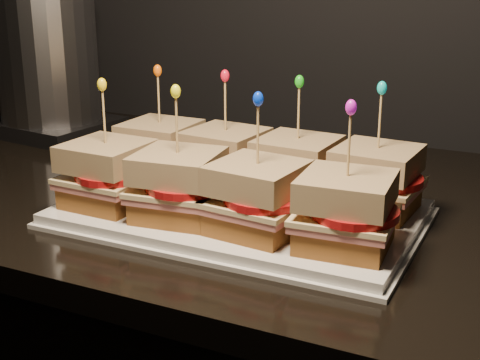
% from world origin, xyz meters
% --- Properties ---
extents(granite_slab, '(2.25, 0.72, 0.03)m').
position_xyz_m(granite_slab, '(0.31, 1.65, 0.90)').
color(granite_slab, black).
rests_on(granite_slab, cabinet).
extents(platter, '(0.45, 0.28, 0.02)m').
position_xyz_m(platter, '(0.44, 1.53, 0.92)').
color(platter, white).
rests_on(platter, granite_slab).
extents(platter_rim, '(0.46, 0.29, 0.01)m').
position_xyz_m(platter_rim, '(0.44, 1.53, 0.92)').
color(platter_rim, white).
rests_on(platter_rim, granite_slab).
extents(sandwich_0_bread_bot, '(0.10, 0.10, 0.03)m').
position_xyz_m(sandwich_0_bread_bot, '(0.28, 1.59, 0.95)').
color(sandwich_0_bread_bot, brown).
rests_on(sandwich_0_bread_bot, platter).
extents(sandwich_0_ham, '(0.11, 0.10, 0.01)m').
position_xyz_m(sandwich_0_ham, '(0.28, 1.59, 0.96)').
color(sandwich_0_ham, '#CC625C').
rests_on(sandwich_0_ham, sandwich_0_bread_bot).
extents(sandwich_0_cheese, '(0.11, 0.10, 0.01)m').
position_xyz_m(sandwich_0_cheese, '(0.28, 1.59, 0.97)').
color(sandwich_0_cheese, beige).
rests_on(sandwich_0_cheese, sandwich_0_ham).
extents(sandwich_0_tomato, '(0.10, 0.10, 0.01)m').
position_xyz_m(sandwich_0_tomato, '(0.29, 1.58, 0.98)').
color(sandwich_0_tomato, '#AB1214').
rests_on(sandwich_0_tomato, sandwich_0_cheese).
extents(sandwich_0_bread_top, '(0.10, 0.10, 0.03)m').
position_xyz_m(sandwich_0_bread_top, '(0.28, 1.59, 1.00)').
color(sandwich_0_bread_top, '#5C3114').
rests_on(sandwich_0_bread_top, sandwich_0_tomato).
extents(sandwich_0_pick, '(0.00, 0.00, 0.09)m').
position_xyz_m(sandwich_0_pick, '(0.28, 1.59, 1.05)').
color(sandwich_0_pick, tan).
rests_on(sandwich_0_pick, sandwich_0_bread_top).
extents(sandwich_0_frill, '(0.01, 0.01, 0.02)m').
position_xyz_m(sandwich_0_frill, '(0.28, 1.59, 1.09)').
color(sandwich_0_frill, '#EA5D09').
rests_on(sandwich_0_frill, sandwich_0_pick).
extents(sandwich_1_bread_bot, '(0.10, 0.10, 0.03)m').
position_xyz_m(sandwich_1_bread_bot, '(0.38, 1.59, 0.95)').
color(sandwich_1_bread_bot, brown).
rests_on(sandwich_1_bread_bot, platter).
extents(sandwich_1_ham, '(0.11, 0.11, 0.01)m').
position_xyz_m(sandwich_1_ham, '(0.38, 1.59, 0.96)').
color(sandwich_1_ham, '#CC625C').
rests_on(sandwich_1_ham, sandwich_1_bread_bot).
extents(sandwich_1_cheese, '(0.12, 0.11, 0.01)m').
position_xyz_m(sandwich_1_cheese, '(0.38, 1.59, 0.97)').
color(sandwich_1_cheese, beige).
rests_on(sandwich_1_cheese, sandwich_1_ham).
extents(sandwich_1_tomato, '(0.10, 0.10, 0.01)m').
position_xyz_m(sandwich_1_tomato, '(0.39, 1.58, 0.98)').
color(sandwich_1_tomato, '#AB1214').
rests_on(sandwich_1_tomato, sandwich_1_cheese).
extents(sandwich_1_bread_top, '(0.11, 0.11, 0.03)m').
position_xyz_m(sandwich_1_bread_top, '(0.38, 1.59, 1.00)').
color(sandwich_1_bread_top, '#5C3114').
rests_on(sandwich_1_bread_top, sandwich_1_tomato).
extents(sandwich_1_pick, '(0.00, 0.00, 0.09)m').
position_xyz_m(sandwich_1_pick, '(0.38, 1.59, 1.05)').
color(sandwich_1_pick, tan).
rests_on(sandwich_1_pick, sandwich_1_bread_top).
extents(sandwich_1_frill, '(0.01, 0.01, 0.02)m').
position_xyz_m(sandwich_1_frill, '(0.38, 1.59, 1.09)').
color(sandwich_1_frill, red).
rests_on(sandwich_1_frill, sandwich_1_pick).
extents(sandwich_2_bread_bot, '(0.10, 0.10, 0.03)m').
position_xyz_m(sandwich_2_bread_bot, '(0.49, 1.59, 0.95)').
color(sandwich_2_bread_bot, brown).
rests_on(sandwich_2_bread_bot, platter).
extents(sandwich_2_ham, '(0.11, 0.11, 0.01)m').
position_xyz_m(sandwich_2_ham, '(0.49, 1.59, 0.96)').
color(sandwich_2_ham, '#CC625C').
rests_on(sandwich_2_ham, sandwich_2_bread_bot).
extents(sandwich_2_cheese, '(0.11, 0.11, 0.01)m').
position_xyz_m(sandwich_2_cheese, '(0.49, 1.59, 0.97)').
color(sandwich_2_cheese, beige).
rests_on(sandwich_2_cheese, sandwich_2_ham).
extents(sandwich_2_tomato, '(0.10, 0.10, 0.01)m').
position_xyz_m(sandwich_2_tomato, '(0.50, 1.58, 0.98)').
color(sandwich_2_tomato, '#AB1214').
rests_on(sandwich_2_tomato, sandwich_2_cheese).
extents(sandwich_2_bread_top, '(0.10, 0.10, 0.03)m').
position_xyz_m(sandwich_2_bread_top, '(0.49, 1.59, 1.00)').
color(sandwich_2_bread_top, '#5C3114').
rests_on(sandwich_2_bread_top, sandwich_2_tomato).
extents(sandwich_2_pick, '(0.00, 0.00, 0.09)m').
position_xyz_m(sandwich_2_pick, '(0.49, 1.59, 1.05)').
color(sandwich_2_pick, tan).
rests_on(sandwich_2_pick, sandwich_2_bread_top).
extents(sandwich_2_frill, '(0.01, 0.01, 0.02)m').
position_xyz_m(sandwich_2_frill, '(0.49, 1.59, 1.09)').
color(sandwich_2_frill, '#1CA919').
rests_on(sandwich_2_frill, sandwich_2_pick).
extents(sandwich_3_bread_bot, '(0.10, 0.10, 0.03)m').
position_xyz_m(sandwich_3_bread_bot, '(0.60, 1.59, 0.95)').
color(sandwich_3_bread_bot, brown).
rests_on(sandwich_3_bread_bot, platter).
extents(sandwich_3_ham, '(0.11, 0.11, 0.01)m').
position_xyz_m(sandwich_3_ham, '(0.60, 1.59, 0.96)').
color(sandwich_3_ham, '#CC625C').
rests_on(sandwich_3_ham, sandwich_3_bread_bot).
extents(sandwich_3_cheese, '(0.11, 0.11, 0.01)m').
position_xyz_m(sandwich_3_cheese, '(0.60, 1.59, 0.97)').
color(sandwich_3_cheese, beige).
rests_on(sandwich_3_cheese, sandwich_3_ham).
extents(sandwich_3_tomato, '(0.10, 0.10, 0.01)m').
position_xyz_m(sandwich_3_tomato, '(0.61, 1.58, 0.98)').
color(sandwich_3_tomato, '#AB1214').
rests_on(sandwich_3_tomato, sandwich_3_cheese).
extents(sandwich_3_bread_top, '(0.10, 0.10, 0.03)m').
position_xyz_m(sandwich_3_bread_top, '(0.60, 1.59, 1.00)').
color(sandwich_3_bread_top, '#5C3114').
rests_on(sandwich_3_bread_top, sandwich_3_tomato).
extents(sandwich_3_pick, '(0.00, 0.00, 0.09)m').
position_xyz_m(sandwich_3_pick, '(0.60, 1.59, 1.05)').
color(sandwich_3_pick, tan).
rests_on(sandwich_3_pick, sandwich_3_bread_top).
extents(sandwich_3_frill, '(0.01, 0.01, 0.02)m').
position_xyz_m(sandwich_3_frill, '(0.60, 1.59, 1.09)').
color(sandwich_3_frill, '#0EB8B3').
rests_on(sandwich_3_frill, sandwich_3_pick).
extents(sandwich_4_bread_bot, '(0.10, 0.10, 0.03)m').
position_xyz_m(sandwich_4_bread_bot, '(0.28, 1.46, 0.95)').
color(sandwich_4_bread_bot, brown).
rests_on(sandwich_4_bread_bot, platter).
extents(sandwich_4_ham, '(0.11, 0.11, 0.01)m').
position_xyz_m(sandwich_4_ham, '(0.28, 1.46, 0.96)').
color(sandwich_4_ham, '#CC625C').
rests_on(sandwich_4_ham, sandwich_4_bread_bot).
extents(sandwich_4_cheese, '(0.11, 0.11, 0.01)m').
position_xyz_m(sandwich_4_cheese, '(0.28, 1.46, 0.97)').
color(sandwich_4_cheese, beige).
rests_on(sandwich_4_cheese, sandwich_4_ham).
extents(sandwich_4_tomato, '(0.10, 0.10, 0.01)m').
position_xyz_m(sandwich_4_tomato, '(0.29, 1.46, 0.98)').
color(sandwich_4_tomato, '#AB1214').
rests_on(sandwich_4_tomato, sandwich_4_cheese).
extents(sandwich_4_bread_top, '(0.10, 0.10, 0.03)m').
position_xyz_m(sandwich_4_bread_top, '(0.28, 1.46, 1.00)').
color(sandwich_4_bread_top, '#5C3114').
rests_on(sandwich_4_bread_top, sandwich_4_tomato).
extents(sandwich_4_pick, '(0.00, 0.00, 0.09)m').
position_xyz_m(sandwich_4_pick, '(0.28, 1.46, 1.05)').
color(sandwich_4_pick, tan).
rests_on(sandwich_4_pick, sandwich_4_bread_top).
extents(sandwich_4_frill, '(0.01, 0.01, 0.02)m').
position_xyz_m(sandwich_4_frill, '(0.28, 1.46, 1.09)').
color(sandwich_4_frill, yellow).
rests_on(sandwich_4_frill, sandwich_4_pick).
extents(sandwich_5_bread_bot, '(0.11, 0.11, 0.03)m').
position_xyz_m(sandwich_5_bread_bot, '(0.38, 1.46, 0.95)').
color(sandwich_5_bread_bot, brown).
rests_on(sandwich_5_bread_bot, platter).
extents(sandwich_5_ham, '(0.12, 0.11, 0.01)m').
position_xyz_m(sandwich_5_ham, '(0.38, 1.46, 0.96)').
color(sandwich_5_ham, '#CC625C').
rests_on(sandwich_5_ham, sandwich_5_bread_bot).
extents(sandwich_5_cheese, '(0.12, 0.12, 0.01)m').
position_xyz_m(sandwich_5_cheese, '(0.38, 1.46, 0.97)').
color(sandwich_5_cheese, beige).
rests_on(sandwich_5_cheese, sandwich_5_ham).
extents(sandwich_5_tomato, '(0.10, 0.10, 0.01)m').
position_xyz_m(sandwich_5_tomato, '(0.39, 1.46, 0.98)').
color(sandwich_5_tomato, '#AB1214').
rests_on(sandwich_5_tomato, sandwich_5_cheese).
extents(sandwich_5_bread_top, '(0.11, 0.11, 0.03)m').
position_xyz_m(sandwich_5_bread_top, '(0.38, 1.46, 1.00)').
color(sandwich_5_bread_top, '#5C3114').
rests_on(sandwich_5_bread_top, sandwich_5_tomato).
extents(sandwich_5_pick, '(0.00, 0.00, 0.09)m').
position_xyz_m(sandwich_5_pick, '(0.38, 1.46, 1.05)').
color(sandwich_5_pick, tan).
rests_on(sandwich_5_pick, sandwich_5_bread_top).
extents(sandwich_5_frill, '(0.01, 0.01, 0.02)m').
position_xyz_m(sandwich_5_frill, '(0.38, 1.46, 1.09)').
color(sandwich_5_frill, '#FDF716').
rests_on(sandwich_5_frill, sandwich_5_pick).
extents(sandwich_6_bread_bot, '(0.11, 0.11, 0.03)m').
position_xyz_m(sandwich_6_bread_bot, '(0.49, 1.46, 0.95)').
color(sandwich_6_bread_bot, brown).
rests_on(sandwich_6_bread_bot, platter).
extents(sandwich_6_ham, '(0.12, 0.11, 0.01)m').
position_xyz_m(sandwich_6_ham, '(0.49, 1.46, 0.96)').
color(sandwich_6_ham, '#CC625C').
rests_on(sandwich_6_ham, sandwich_6_bread_bot).
extents(sandwich_6_cheese, '(0.12, 0.11, 0.01)m').
position_xyz_m(sandwich_6_cheese, '(0.49, 1.46, 0.97)').
color(sandwich_6_cheese, beige).
rests_on(sandwich_6_cheese, sandwich_6_ham).
extents(sandwich_6_tomato, '(0.10, 0.10, 0.01)m').
position_xyz_m(sandwich_6_tomato, '(0.50, 1.46, 0.98)').
color(sandwich_6_tomato, '#AB1214').
rests_on(sandwich_6_tomato, sandwich_6_cheese).
extents(sandwich_6_bread_top, '(0.11, 0.11, 0.03)m').
position_xyz_m(sandwich_6_bread_top, '(0.49, 1.46, 1.00)').
color(sandwich_6_bread_top, '#5C3114').
rests_on(sandwich_6_bread_top, sandwich_6_tomato).
extents(sandwich_6_pick, '(0.00, 0.00, 0.09)m').
position_xyz_m(sandwich_6_pick, '(0.49, 1.46, 1.05)').
color(sandwich_6_pick, tan).
rests_on(sandwich_6_pick, sandwich_6_bread_top).
extents(sandwich_6_frill, '(0.01, 0.01, 0.02)m').
position_xyz_m(sandwich_6_frill, '(0.49, 1.46, 1.09)').
color(sandwich_6_frill, '#0830D0').
rests_on(sandwich_6_frill, sandwich_6_pick).
extents(sandwich_7_bread_bot, '(0.10, 0.10, 0.03)m').
position_xyz_m(sandwich_7_bread_bot, '(0.60, 1.46, 0.95)').
color(sandwich_7_bread_bot, brown).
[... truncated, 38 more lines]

